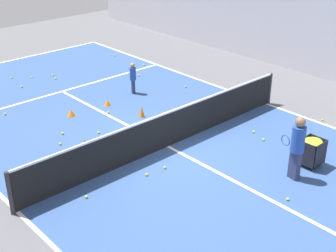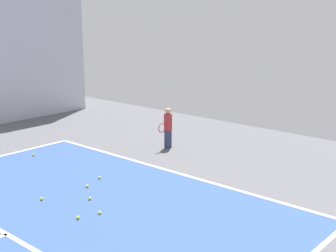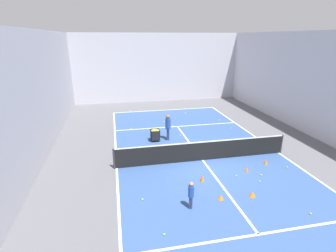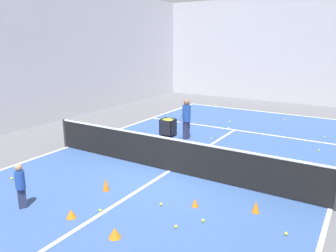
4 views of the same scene
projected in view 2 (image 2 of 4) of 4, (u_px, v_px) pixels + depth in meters
The scene contains 10 objects.
line_baseline_near at pixel (172, 172), 11.95m from camera, with size 9.05×0.10×0.00m, color white.
line_service_near at pixel (7, 234), 8.55m from camera, with size 9.05×0.10×0.00m, color white.
player_near_baseline at pixel (168, 125), 13.92m from camera, with size 0.26×0.58×1.23m.
tennis_ball_4 at pixel (42, 199), 10.11m from camera, with size 0.07×0.07×0.07m, color yellow.
tennis_ball_8 at pixel (100, 213), 9.41m from camera, with size 0.07×0.07×0.07m, color yellow.
tennis_ball_9 at pixel (78, 218), 9.18m from camera, with size 0.07×0.07×0.07m, color yellow.
tennis_ball_14 at pixel (90, 198), 10.13m from camera, with size 0.07×0.07×0.07m, color yellow.
tennis_ball_20 at pixel (100, 178), 11.42m from camera, with size 0.07×0.07×0.07m, color yellow.
tennis_ball_26 at pixel (87, 186), 10.85m from camera, with size 0.07×0.07×0.07m, color yellow.
tennis_ball_29 at pixel (33, 155), 13.26m from camera, with size 0.07×0.07×0.07m, color yellow.
Camera 2 is at (-7.40, -1.73, 3.93)m, focal length 50.00 mm.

